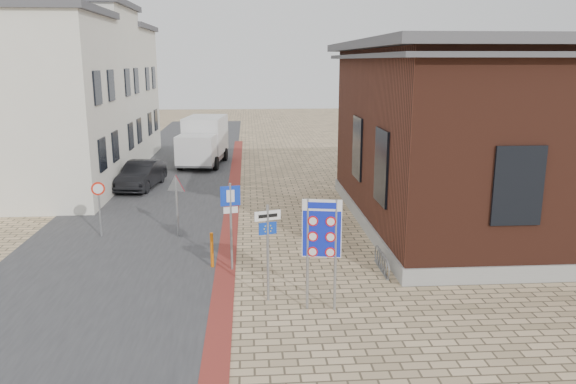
{
  "coord_description": "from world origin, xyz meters",
  "views": [
    {
      "loc": [
        -1.25,
        -13.32,
        6.1
      ],
      "look_at": [
        -0.07,
        3.25,
        2.2
      ],
      "focal_mm": 35.0,
      "sensor_mm": 36.0,
      "label": 1
    }
  ],
  "objects_px": {
    "box_truck": "(203,141)",
    "bollard": "(212,250)",
    "sedan": "(141,175)",
    "essen_sign": "(268,238)",
    "parking_sign": "(231,211)",
    "border_sign": "(322,231)"
  },
  "relations": [
    {
      "from": "sedan",
      "to": "bollard",
      "type": "bearing_deg",
      "value": -61.43
    },
    {
      "from": "sedan",
      "to": "bollard",
      "type": "relative_size",
      "value": 3.69
    },
    {
      "from": "box_truck",
      "to": "essen_sign",
      "type": "height_order",
      "value": "box_truck"
    },
    {
      "from": "essen_sign",
      "to": "parking_sign",
      "type": "distance_m",
      "value": 2.46
    },
    {
      "from": "sedan",
      "to": "bollard",
      "type": "distance_m",
      "value": 11.87
    },
    {
      "from": "box_truck",
      "to": "parking_sign",
      "type": "distance_m",
      "value": 17.76
    },
    {
      "from": "box_truck",
      "to": "bollard",
      "type": "distance_m",
      "value": 17.46
    },
    {
      "from": "box_truck",
      "to": "essen_sign",
      "type": "relative_size",
      "value": 2.18
    },
    {
      "from": "bollard",
      "to": "sedan",
      "type": "bearing_deg",
      "value": 110.21
    },
    {
      "from": "box_truck",
      "to": "parking_sign",
      "type": "relative_size",
      "value": 2.11
    },
    {
      "from": "essen_sign",
      "to": "bollard",
      "type": "distance_m",
      "value": 3.19
    },
    {
      "from": "parking_sign",
      "to": "bollard",
      "type": "xyz_separation_m",
      "value": [
        -0.6,
        0.25,
        -1.27
      ]
    },
    {
      "from": "essen_sign",
      "to": "parking_sign",
      "type": "bearing_deg",
      "value": 96.35
    },
    {
      "from": "box_truck",
      "to": "bollard",
      "type": "height_order",
      "value": "box_truck"
    },
    {
      "from": "border_sign",
      "to": "essen_sign",
      "type": "distance_m",
      "value": 1.48
    },
    {
      "from": "sedan",
      "to": "border_sign",
      "type": "xyz_separation_m",
      "value": [
        7.0,
        -14.26,
        1.38
      ]
    },
    {
      "from": "box_truck",
      "to": "bollard",
      "type": "bearing_deg",
      "value": -77.6
    },
    {
      "from": "border_sign",
      "to": "essen_sign",
      "type": "relative_size",
      "value": 1.11
    },
    {
      "from": "sedan",
      "to": "essen_sign",
      "type": "xyz_separation_m",
      "value": [
        5.7,
        -13.64,
        1.05
      ]
    },
    {
      "from": "sedan",
      "to": "parking_sign",
      "type": "distance_m",
      "value": 12.38
    },
    {
      "from": "bollard",
      "to": "essen_sign",
      "type": "bearing_deg",
      "value": -57.41
    },
    {
      "from": "sedan",
      "to": "essen_sign",
      "type": "distance_m",
      "value": 14.82
    }
  ]
}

